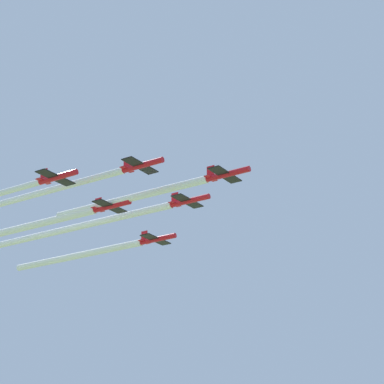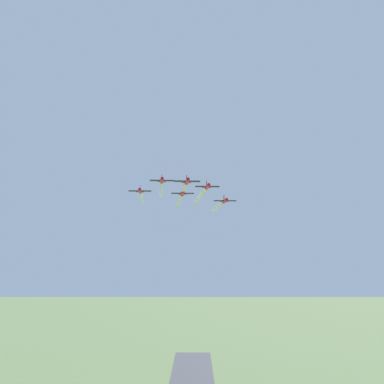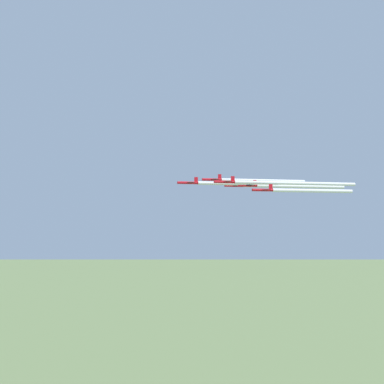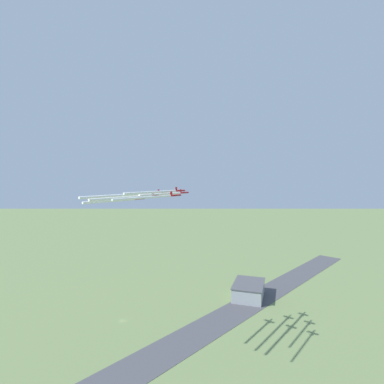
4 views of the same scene
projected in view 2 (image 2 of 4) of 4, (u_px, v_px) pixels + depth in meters
name	position (u px, v px, depth m)	size (l,w,h in m)	color
jet_0	(187.00, 181.00, 153.62)	(7.99, 7.78, 2.70)	red
jet_1	(207.00, 186.00, 166.05)	(7.99, 7.78, 2.70)	red
jet_2	(162.00, 180.00, 165.28)	(7.99, 7.78, 2.70)	red
jet_3	(225.00, 201.00, 178.07)	(7.99, 7.78, 2.70)	red
jet_4	(183.00, 193.00, 177.38)	(7.99, 7.78, 2.70)	red
jet_5	(140.00, 191.00, 176.48)	(7.99, 7.78, 2.70)	red
smoke_trail_0	(183.00, 190.00, 173.58)	(31.28, 12.82, 1.32)	white
smoke_trail_1	(200.00, 197.00, 195.14)	(48.56, 19.30, 1.31)	white
smoke_trail_2	(161.00, 189.00, 187.15)	(34.85, 14.04, 1.18)	white
smoke_trail_3	(218.00, 206.00, 198.22)	(31.64, 12.97, 1.34)	white
smoke_trail_4	(179.00, 201.00, 200.27)	(36.86, 14.98, 1.40)	white
smoke_trail_5	(142.00, 198.00, 198.32)	(34.74, 13.89, 1.04)	white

